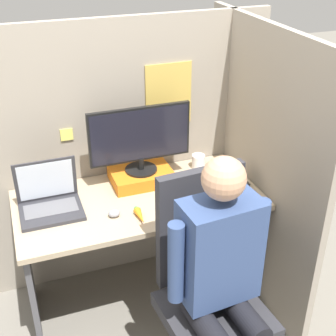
% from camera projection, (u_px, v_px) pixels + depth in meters
% --- Properties ---
extents(ground_plane, '(12.00, 12.00, 0.00)m').
position_uv_depth(ground_plane, '(159.00, 334.00, 2.65)').
color(ground_plane, slate).
extents(cubicle_panel_back, '(1.84, 0.05, 1.63)m').
position_uv_depth(cubicle_panel_back, '(122.00, 155.00, 2.81)').
color(cubicle_panel_back, gray).
rests_on(cubicle_panel_back, ground).
extents(cubicle_panel_right, '(0.04, 1.27, 1.63)m').
position_uv_depth(cubicle_panel_right, '(257.00, 168.00, 2.68)').
color(cubicle_panel_right, gray).
rests_on(cubicle_panel_right, ground).
extents(desk, '(1.34, 0.64, 0.72)m').
position_uv_depth(desk, '(140.00, 225.00, 2.66)').
color(desk, tan).
rests_on(desk, ground).
extents(paper_box, '(0.35, 0.26, 0.07)m').
position_uv_depth(paper_box, '(141.00, 176.00, 2.70)').
color(paper_box, orange).
rests_on(paper_box, desk).
extents(monitor, '(0.58, 0.18, 0.38)m').
position_uv_depth(monitor, '(140.00, 137.00, 2.59)').
color(monitor, black).
rests_on(monitor, paper_box).
extents(laptop, '(0.32, 0.25, 0.27)m').
position_uv_depth(laptop, '(50.00, 202.00, 2.44)').
color(laptop, '#2D2D33').
rests_on(laptop, desk).
extents(mouse, '(0.06, 0.05, 0.04)m').
position_uv_depth(mouse, '(114.00, 213.00, 2.40)').
color(mouse, gray).
rests_on(mouse, desk).
extents(stapler, '(0.05, 0.14, 0.06)m').
position_uv_depth(stapler, '(240.00, 183.00, 2.65)').
color(stapler, black).
rests_on(stapler, desk).
extents(carrot_toy, '(0.04, 0.14, 0.04)m').
position_uv_depth(carrot_toy, '(140.00, 216.00, 2.38)').
color(carrot_toy, orange).
rests_on(carrot_toy, desk).
extents(office_chair, '(0.53, 0.57, 1.09)m').
position_uv_depth(office_chair, '(208.00, 282.00, 2.23)').
color(office_chair, '#2D2D33').
rests_on(office_chair, ground).
extents(person, '(0.48, 0.44, 1.28)m').
position_uv_depth(person, '(223.00, 275.00, 2.00)').
color(person, black).
rests_on(person, ground).
extents(coffee_mug, '(0.08, 0.08, 0.08)m').
position_uv_depth(coffee_mug, '(198.00, 161.00, 2.85)').
color(coffee_mug, white).
rests_on(coffee_mug, desk).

